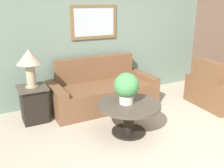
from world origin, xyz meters
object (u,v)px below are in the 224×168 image
at_px(couch_main, 102,91).
at_px(armchair, 220,91).
at_px(coffee_table, 129,112).
at_px(potted_plant_on_table, 127,87).
at_px(side_table, 34,104).
at_px(table_lamp, 29,60).

distance_m(couch_main, armchair, 2.29).
distance_m(coffee_table, potted_plant_on_table, 0.39).
relative_size(couch_main, side_table, 3.29).
xyz_separation_m(coffee_table, table_lamp, (-1.19, 1.09, 0.70)).
relative_size(side_table, table_lamp, 0.98).
relative_size(coffee_table, potted_plant_on_table, 2.03).
bearing_deg(side_table, armchair, -15.74).
bearing_deg(armchair, couch_main, 67.77).
distance_m(table_lamp, potted_plant_on_table, 1.60).
bearing_deg(armchair, potted_plant_on_table, 96.73).
distance_m(side_table, potted_plant_on_table, 1.63).
bearing_deg(potted_plant_on_table, armchair, 2.84).
xyz_separation_m(armchair, potted_plant_on_table, (-2.19, -0.11, 0.46)).
relative_size(armchair, side_table, 1.76).
xyz_separation_m(side_table, table_lamp, (-0.00, 0.00, 0.74)).
distance_m(side_table, table_lamp, 0.74).
bearing_deg(side_table, coffee_table, -42.39).
distance_m(couch_main, side_table, 1.30).
distance_m(armchair, table_lamp, 3.57).
xyz_separation_m(couch_main, potted_plant_on_table, (-0.14, -1.12, 0.45)).
bearing_deg(coffee_table, side_table, 137.61).
relative_size(couch_main, potted_plant_on_table, 4.24).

